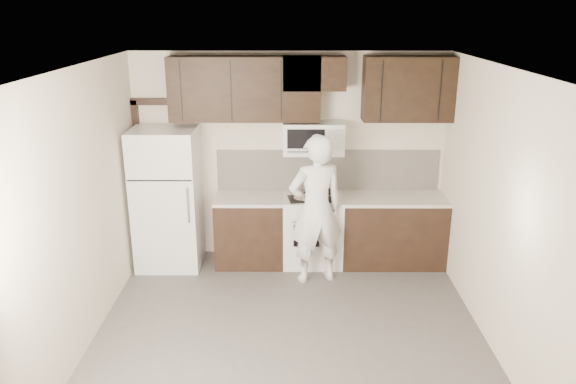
{
  "coord_description": "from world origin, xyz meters",
  "views": [
    {
      "loc": [
        0.01,
        -4.83,
        3.22
      ],
      "look_at": [
        -0.02,
        0.9,
        1.32
      ],
      "focal_mm": 35.0,
      "sensor_mm": 36.0,
      "label": 1
    }
  ],
  "objects_px": {
    "refrigerator": "(168,199)",
    "person": "(316,210)",
    "stove": "(313,229)",
    "microwave": "(313,138)"
  },
  "relations": [
    {
      "from": "refrigerator",
      "to": "person",
      "type": "relative_size",
      "value": 0.98
    },
    {
      "from": "stove",
      "to": "person",
      "type": "bearing_deg",
      "value": -88.4
    },
    {
      "from": "person",
      "to": "microwave",
      "type": "bearing_deg",
      "value": -105.29
    },
    {
      "from": "stove",
      "to": "refrigerator",
      "type": "xyz_separation_m",
      "value": [
        -1.85,
        -0.05,
        0.44
      ]
    },
    {
      "from": "person",
      "to": "stove",
      "type": "bearing_deg",
      "value": -105.01
    },
    {
      "from": "microwave",
      "to": "refrigerator",
      "type": "bearing_deg",
      "value": -174.85
    },
    {
      "from": "stove",
      "to": "refrigerator",
      "type": "relative_size",
      "value": 0.52
    },
    {
      "from": "stove",
      "to": "microwave",
      "type": "bearing_deg",
      "value": 90.1
    },
    {
      "from": "stove",
      "to": "person",
      "type": "distance_m",
      "value": 0.68
    },
    {
      "from": "microwave",
      "to": "stove",
      "type": "bearing_deg",
      "value": -89.9
    }
  ]
}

